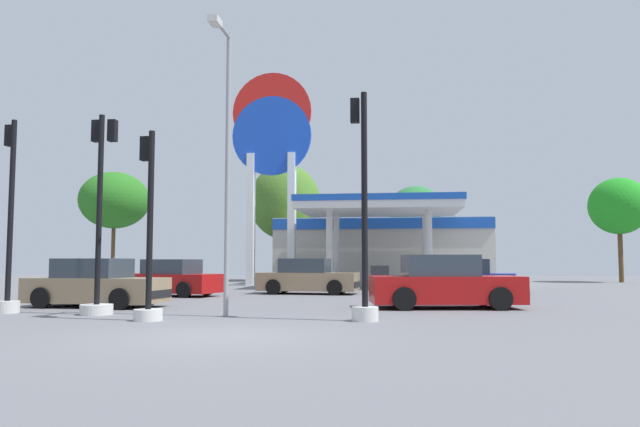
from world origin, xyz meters
The scene contains 17 objects.
ground_plane centered at (0.00, 0.00, 0.00)m, with size 90.00×90.00×0.00m, color slate.
gas_station centered at (2.40, 24.84, 2.13)m, with size 12.34×11.69×4.42m.
station_pole_sign centered at (-3.60, 21.71, 7.54)m, with size 4.44×0.56×11.85m.
car_0 centered at (-0.37, 13.78, 0.65)m, with size 4.15×2.10×1.44m.
car_1 centered at (4.61, 7.04, 0.69)m, with size 4.48×2.41×1.53m.
car_2 centered at (5.88, 13.73, 0.64)m, with size 4.24×2.48×1.42m.
car_3 centered at (-5.54, 6.15, 0.64)m, with size 4.09×2.05×1.42m.
car_4 centered at (-5.46, 11.65, 0.64)m, with size 4.19×2.44×1.41m.
traffic_signal_0 centered at (-6.87, 3.98, 1.73)m, with size 0.64×0.67×5.11m.
traffic_signal_1 centered at (-2.40, 2.54, 1.51)m, with size 0.65×0.68×4.38m.
traffic_signal_2 centered at (-4.29, 3.85, 1.82)m, with size 0.81×0.81×5.14m.
traffic_signal_3 centered at (2.52, 3.08, 1.84)m, with size 0.63×0.66×5.27m.
tree_0 centered at (-16.10, 28.46, 5.50)m, with size 4.75×4.75×7.46m.
tree_1 centered at (-4.18, 28.81, 5.28)m, with size 4.74×4.74×7.81m.
tree_2 centered at (4.55, 30.51, 4.82)m, with size 3.72×3.72×6.41m.
tree_3 centered at (17.09, 28.93, 4.76)m, with size 3.63×3.63×6.55m.
corner_streetlamp centered at (-0.89, 3.51, 4.25)m, with size 0.24×1.48×7.09m.
Camera 1 is at (3.29, -10.70, 1.37)m, focal length 33.78 mm.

